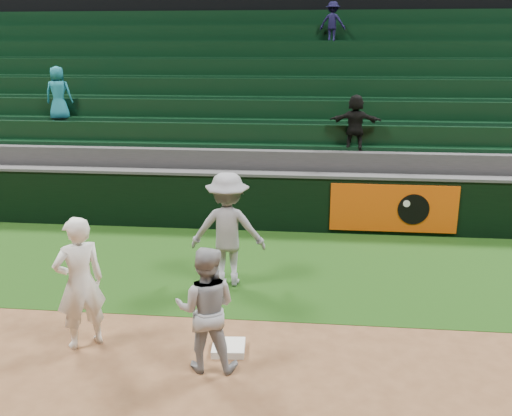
# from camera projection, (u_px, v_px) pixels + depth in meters

# --- Properties ---
(ground) EXTENTS (70.00, 70.00, 0.00)m
(ground) POSITION_uv_depth(u_px,v_px,m) (205.00, 350.00, 7.45)
(ground) COLOR brown
(ground) RESTS_ON ground
(foul_grass) EXTENTS (36.00, 4.20, 0.01)m
(foul_grass) POSITION_uv_depth(u_px,v_px,m) (237.00, 265.00, 10.32)
(foul_grass) COLOR #14350D
(foul_grass) RESTS_ON ground
(first_base) EXTENTS (0.45, 0.45, 0.09)m
(first_base) POSITION_uv_depth(u_px,v_px,m) (229.00, 348.00, 7.43)
(first_base) COLOR white
(first_base) RESTS_ON ground
(first_baseman) EXTENTS (0.77, 0.74, 1.78)m
(first_baseman) POSITION_uv_depth(u_px,v_px,m) (80.00, 283.00, 7.36)
(first_baseman) COLOR white
(first_baseman) RESTS_ON ground
(baserunner) EXTENTS (0.78, 0.61, 1.58)m
(baserunner) POSITION_uv_depth(u_px,v_px,m) (206.00, 309.00, 6.86)
(baserunner) COLOR #9FA3AA
(baserunner) RESTS_ON ground
(base_coach) EXTENTS (1.24, 0.74, 1.89)m
(base_coach) POSITION_uv_depth(u_px,v_px,m) (228.00, 230.00, 9.29)
(base_coach) COLOR gray
(base_coach) RESTS_ON foul_grass
(field_wall) EXTENTS (36.00, 0.45, 1.25)m
(field_wall) POSITION_uv_depth(u_px,v_px,m) (252.00, 200.00, 12.25)
(field_wall) COLOR black
(field_wall) RESTS_ON ground
(stadium_seating) EXTENTS (36.00, 5.95, 5.01)m
(stadium_seating) POSITION_uv_depth(u_px,v_px,m) (266.00, 127.00, 15.56)
(stadium_seating) COLOR #323234
(stadium_seating) RESTS_ON ground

